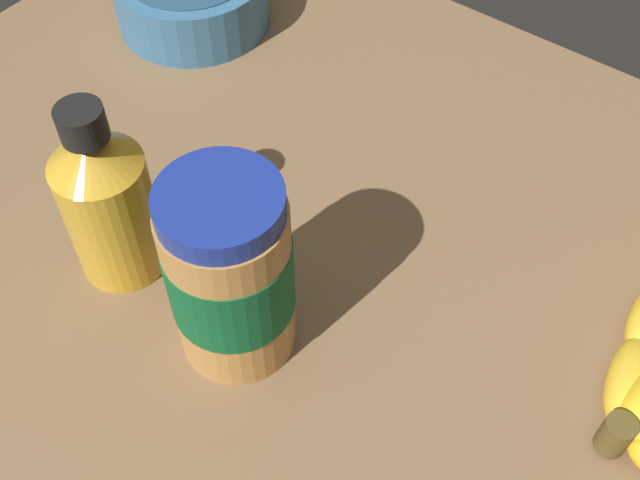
% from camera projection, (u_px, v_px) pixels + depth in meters
% --- Properties ---
extents(ground_plane, '(0.93, 0.69, 0.03)m').
position_uv_depth(ground_plane, '(345.00, 282.00, 0.60)').
color(ground_plane, brown).
extents(peanut_butter_jar, '(0.08, 0.08, 0.15)m').
position_uv_depth(peanut_butter_jar, '(230.00, 274.00, 0.49)').
color(peanut_butter_jar, '#BF8442').
rests_on(peanut_butter_jar, ground_plane).
extents(honey_bottle, '(0.06, 0.06, 0.15)m').
position_uv_depth(honey_bottle, '(107.00, 201.00, 0.54)').
color(honey_bottle, gold).
rests_on(honey_bottle, ground_plane).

